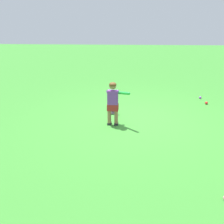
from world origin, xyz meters
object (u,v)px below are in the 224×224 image
batting_tee (113,109)px  play_ball_midfield (200,98)px  play_ball_by_bucket (206,103)px  child_batter (113,100)px

batting_tee → play_ball_midfield: bearing=-152.0°
play_ball_midfield → play_ball_by_bucket: bearing=93.2°
play_ball_midfield → play_ball_by_bucket: 0.57m
play_ball_midfield → child_batter: bearing=40.1°
play_ball_by_bucket → child_batter: bearing=32.1°
play_ball_by_bucket → batting_tee: 2.98m
child_batter → batting_tee: (0.06, -0.82, -0.55)m
child_batter → batting_tee: bearing=-85.9°
play_ball_midfield → play_ball_by_bucket: (-0.03, 0.57, 0.01)m
child_batter → play_ball_by_bucket: (-2.78, -1.74, -0.61)m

